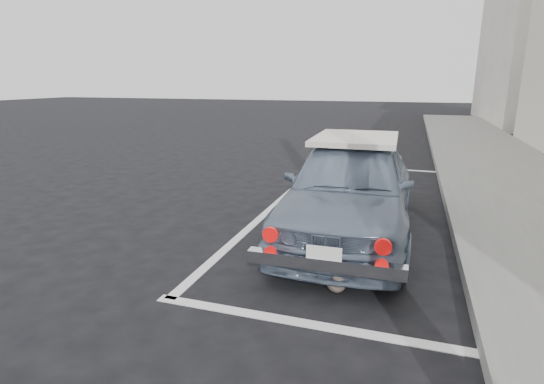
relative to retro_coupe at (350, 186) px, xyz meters
The scene contains 7 objects.
ground 2.02m from the retro_coupe, 104.24° to the right, with size 80.00×80.00×0.00m, color black.
building_far 19.37m from the retro_coupe, 72.05° to the left, with size 3.50×10.00×8.00m, color beige.
pline_rear 2.44m from the retro_coupe, 89.24° to the right, with size 3.00×0.12×0.01m, color silver.
pline_front 4.70m from the retro_coupe, 89.61° to the left, with size 3.00×0.12×0.01m, color silver.
pline_side 1.91m from the retro_coupe, 139.88° to the left, with size 0.12×7.00×0.01m, color silver.
retro_coupe is the anchor object (origin of this frame).
cat 1.77m from the retro_coupe, 85.95° to the right, with size 0.30×0.45×0.25m.
Camera 1 is at (1.17, -3.67, 2.03)m, focal length 28.00 mm.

